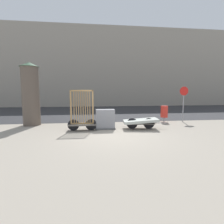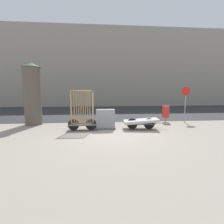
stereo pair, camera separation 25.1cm
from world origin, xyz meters
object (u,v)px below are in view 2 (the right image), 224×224
object	(u,v)px
trash_bin	(166,112)
sign_post	(186,99)
bike_cart_with_mattress	(141,122)
bike_cart_with_bedframe	(82,116)
utility_cabinet	(105,120)
advertising_column	(32,94)

from	to	relation	value
trash_bin	sign_post	bearing A→B (deg)	-0.40
trash_bin	bike_cart_with_mattress	bearing A→B (deg)	-139.09
bike_cart_with_bedframe	utility_cabinet	bearing A→B (deg)	10.38
bike_cart_with_bedframe	bike_cart_with_mattress	distance (m)	2.97
utility_cabinet	sign_post	world-z (taller)	sign_post
bike_cart_with_mattress	trash_bin	size ratio (longest dim) A/B	2.22
utility_cabinet	advertising_column	size ratio (longest dim) A/B	0.29
bike_cart_with_mattress	trash_bin	bearing A→B (deg)	45.98
utility_cabinet	trash_bin	xyz separation A→B (m)	(3.83, 1.55, 0.19)
sign_post	bike_cart_with_bedframe	bearing A→B (deg)	-164.33
utility_cabinet	advertising_column	world-z (taller)	advertising_column
utility_cabinet	advertising_column	xyz separation A→B (m)	(-4.08, 1.55, 1.32)
bike_cart_with_mattress	sign_post	distance (m)	3.85
bike_cart_with_bedframe	advertising_column	xyz separation A→B (m)	(-2.93, 1.75, 1.09)
trash_bin	sign_post	distance (m)	1.48
bike_cart_with_bedframe	bike_cart_with_mattress	bearing A→B (deg)	0.48
sign_post	utility_cabinet	bearing A→B (deg)	-163.07
bike_cart_with_bedframe	utility_cabinet	size ratio (longest dim) A/B	2.06
bike_cart_with_mattress	advertising_column	xyz separation A→B (m)	(-5.88, 1.75, 1.40)
utility_cabinet	advertising_column	bearing A→B (deg)	159.18
bike_cart_with_bedframe	sign_post	xyz separation A→B (m)	(6.21, 1.74, 0.78)
bike_cart_with_bedframe	trash_bin	bearing A→B (deg)	19.87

